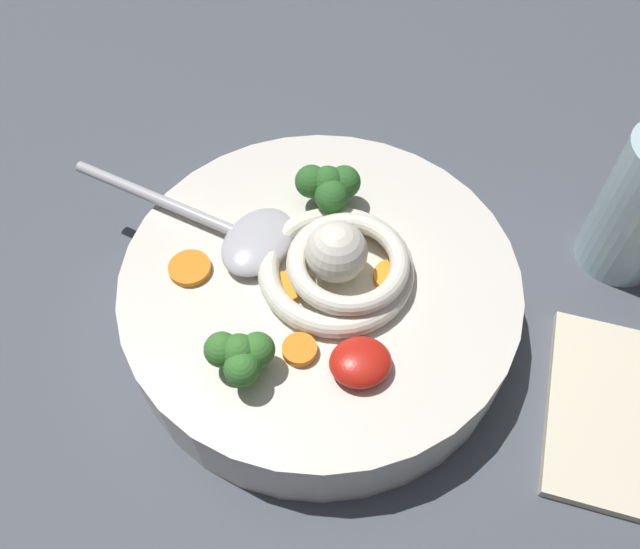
{
  "coord_description": "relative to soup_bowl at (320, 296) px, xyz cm",
  "views": [
    {
      "loc": [
        -2.67,
        -25.8,
        44.14
      ],
      "look_at": [
        2.39,
        -2.09,
        9.69
      ],
      "focal_mm": 36.21,
      "sensor_mm": 36.0,
      "label": 1
    }
  ],
  "objects": [
    {
      "name": "soup_bowl",
      "position": [
        0.0,
        0.0,
        0.0
      ],
      "size": [
        26.37,
        26.37,
        5.23
      ],
      "color": "silver",
      "rests_on": "table_slab"
    },
    {
      "name": "broccoli_floret_center",
      "position": [
        -5.89,
        -5.9,
        4.54
      ],
      "size": [
        4.05,
        3.49,
        3.2
      ],
      "color": "#7A9E60",
      "rests_on": "soup_bowl"
    },
    {
      "name": "carrot_slice_right",
      "position": [
        -2.4,
        -5.37,
        2.85
      ],
      "size": [
        2.12,
        2.12,
        0.64
      ],
      "primitive_type": "cylinder",
      "color": "orange",
      "rests_on": "soup_bowl"
    },
    {
      "name": "chili_sauce_dollop",
      "position": [
        0.88,
        -7.18,
        3.36
      ],
      "size": [
        3.69,
        3.32,
        1.66
      ],
      "primitive_type": "ellipsoid",
      "color": "red",
      "rests_on": "soup_bowl"
    },
    {
      "name": "broccoli_floret_beside_noodles",
      "position": [
        1.78,
        5.52,
        4.74
      ],
      "size": [
        4.47,
        3.85,
        3.53
      ],
      "color": "#7A9E60",
      "rests_on": "soup_bowl"
    },
    {
      "name": "soup_spoon",
      "position": [
        -4.64,
        3.81,
        3.33
      ],
      "size": [
        15.44,
        13.55,
        1.6
      ],
      "rotation": [
        0.0,
        0.0,
        2.45
      ],
      "color": "#B7B7BC",
      "rests_on": "soup_bowl"
    },
    {
      "name": "carrot_slice_extra_a",
      "position": [
        -2.58,
        -0.77,
        2.81
      ],
      "size": [
        2.28,
        2.28,
        0.56
      ],
      "primitive_type": "cylinder",
      "color": "orange",
      "rests_on": "soup_bowl"
    },
    {
      "name": "table_slab",
      "position": [
        -2.39,
        2.09,
        -4.93
      ],
      "size": [
        117.22,
        117.22,
        4.46
      ],
      "primitive_type": "cube",
      "color": "#474C56",
      "rests_on": "ground"
    },
    {
      "name": "carrot_slice_left",
      "position": [
        4.5,
        -1.34,
        2.8
      ],
      "size": [
        2.47,
        2.47,
        0.55
      ],
      "primitive_type": "cylinder",
      "color": "orange",
      "rests_on": "soup_bowl"
    },
    {
      "name": "noodle_pile",
      "position": [
        1.17,
        -0.37,
        3.92
      ],
      "size": [
        11.13,
        10.92,
        4.47
      ],
      "color": "silver",
      "rests_on": "soup_bowl"
    },
    {
      "name": "carrot_slice_far",
      "position": [
        -8.26,
        2.54,
        2.77
      ],
      "size": [
        2.78,
        2.78,
        0.49
      ],
      "primitive_type": "cylinder",
      "color": "orange",
      "rests_on": "soup_bowl"
    }
  ]
}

